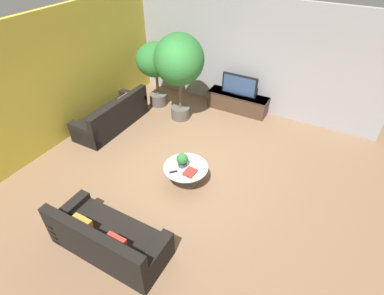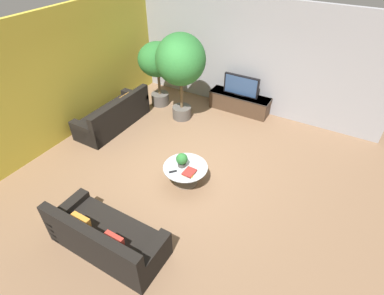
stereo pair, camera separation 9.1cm
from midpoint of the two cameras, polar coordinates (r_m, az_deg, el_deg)
ground_plane at (r=6.73m, az=-1.78°, el=-3.96°), size 24.00×24.00×0.00m
back_wall_stone at (r=8.53m, az=9.63°, el=16.82°), size 7.40×0.12×3.00m
side_wall_left at (r=7.97m, az=-22.45°, el=13.00°), size 0.12×7.40×3.00m
media_console at (r=8.75m, az=8.40°, el=8.55°), size 1.73×0.50×0.51m
television at (r=8.51m, az=8.72°, el=11.63°), size 1.00×0.13×0.57m
coffee_table at (r=6.22m, az=-1.59°, el=-4.59°), size 0.92×0.92×0.42m
couch_by_wall at (r=8.22m, az=-15.18°, el=5.63°), size 0.84×2.11×0.84m
couch_near_entry at (r=5.32m, az=-16.17°, el=-16.43°), size 1.98×0.84×0.84m
potted_palm_tall at (r=8.61m, az=-7.24°, el=15.70°), size 1.08×1.08×1.85m
potted_palm_corner at (r=7.73m, az=-2.82°, el=15.92°), size 1.26×1.26×2.32m
potted_plant_tabletop at (r=6.05m, az=-2.30°, el=-2.36°), size 0.24×0.24×0.30m
book_stack at (r=5.96m, az=-0.82°, el=-4.75°), size 0.23×0.28×0.06m
remote_black at (r=6.02m, az=-4.01°, el=-4.65°), size 0.14×0.15×0.02m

